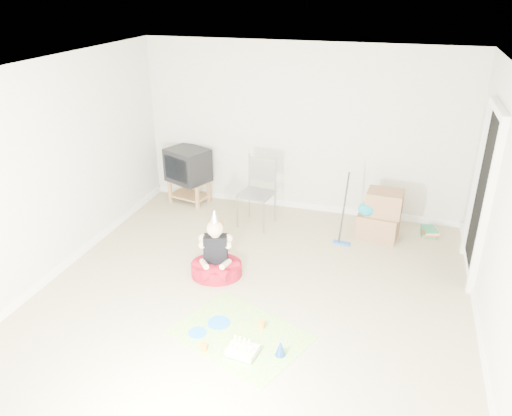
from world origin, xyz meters
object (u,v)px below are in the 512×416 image
(folding_chair, at_px, (256,194))
(seated_woman, at_px, (216,261))
(cardboard_boxes, at_px, (380,216))
(tv_stand, at_px, (189,189))
(birthday_cake, at_px, (243,351))
(crt_tv, at_px, (188,165))

(folding_chair, distance_m, seated_woman, 1.54)
(cardboard_boxes, distance_m, seated_woman, 2.48)
(cardboard_boxes, bearing_deg, tv_stand, 173.04)
(cardboard_boxes, bearing_deg, seated_woman, -138.98)
(birthday_cake, bearing_deg, crt_tv, 121.24)
(crt_tv, relative_size, seated_woman, 0.68)
(folding_chair, height_order, cardboard_boxes, folding_chair)
(tv_stand, distance_m, birthday_cake, 3.86)
(folding_chair, xyz_separation_m, cardboard_boxes, (1.80, 0.12, -0.16))
(tv_stand, distance_m, cardboard_boxes, 3.13)
(seated_woman, height_order, birthday_cake, seated_woman)
(crt_tv, bearing_deg, cardboard_boxes, 16.77)
(folding_chair, height_order, birthday_cake, folding_chair)
(tv_stand, height_order, folding_chair, folding_chair)
(cardboard_boxes, xyz_separation_m, seated_woman, (-1.87, -1.62, -0.14))
(folding_chair, distance_m, birthday_cake, 2.93)
(tv_stand, relative_size, folding_chair, 0.66)
(tv_stand, xyz_separation_m, seated_woman, (1.24, -2.00, -0.03))
(crt_tv, bearing_deg, birthday_cake, -35.03)
(crt_tv, xyz_separation_m, folding_chair, (1.31, -0.49, -0.15))
(tv_stand, bearing_deg, folding_chair, -20.71)
(folding_chair, relative_size, cardboard_boxes, 1.46)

